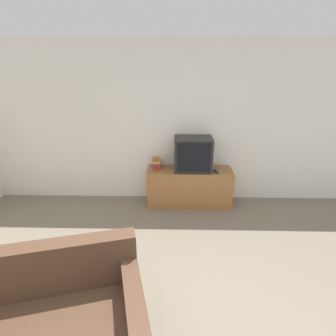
% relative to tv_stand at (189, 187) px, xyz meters
% --- Properties ---
extents(wall_back, '(9.00, 0.06, 2.60)m').
position_rel_tv_stand_xyz_m(wall_back, '(-0.34, 0.26, 0.99)').
color(wall_back, white).
rests_on(wall_back, ground_plane).
extents(tv_stand, '(1.37, 0.43, 0.62)m').
position_rel_tv_stand_xyz_m(tv_stand, '(0.00, 0.00, 0.00)').
color(tv_stand, '#9E6638').
rests_on(tv_stand, ground_plane).
extents(television, '(0.59, 0.40, 0.54)m').
position_rel_tv_stand_xyz_m(television, '(0.04, 0.01, 0.58)').
color(television, black).
rests_on(television, tv_stand).
extents(book_stack, '(0.17, 0.23, 0.17)m').
position_rel_tv_stand_xyz_m(book_stack, '(-0.55, 0.06, 0.40)').
color(book_stack, '#B72D28').
rests_on(book_stack, tv_stand).
extents(remote_on_stand, '(0.07, 0.15, 0.02)m').
position_rel_tv_stand_xyz_m(remote_on_stand, '(0.41, -0.09, 0.32)').
color(remote_on_stand, '#2D2D2D').
rests_on(remote_on_stand, tv_stand).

